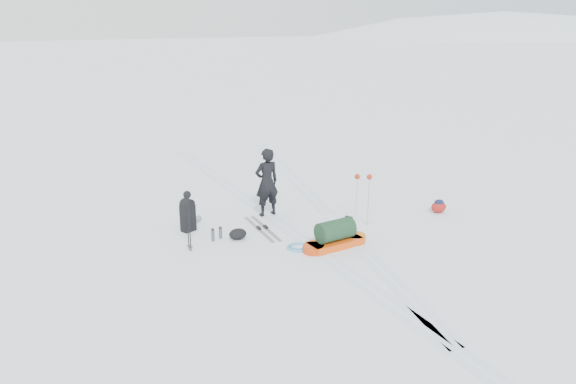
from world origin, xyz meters
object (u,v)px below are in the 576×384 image
at_px(skier, 267,182).
at_px(expedition_rucksack, 189,215).
at_px(ski_poles_black, 187,202).
at_px(pulk_sled, 335,237).

relative_size(skier, expedition_rucksack, 2.13).
bearing_deg(ski_poles_black, pulk_sled, 1.19).
bearing_deg(skier, expedition_rucksack, 0.17).
xyz_separation_m(expedition_rucksack, ski_poles_black, (-0.26, -1.16, 0.71)).
height_order(pulk_sled, expedition_rucksack, expedition_rucksack).
relative_size(expedition_rucksack, ski_poles_black, 0.60).
relative_size(pulk_sled, ski_poles_black, 1.22).
height_order(expedition_rucksack, ski_poles_black, ski_poles_black).
xyz_separation_m(pulk_sled, ski_poles_black, (-2.89, 0.99, 0.85)).
bearing_deg(ski_poles_black, expedition_rucksack, 97.46).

